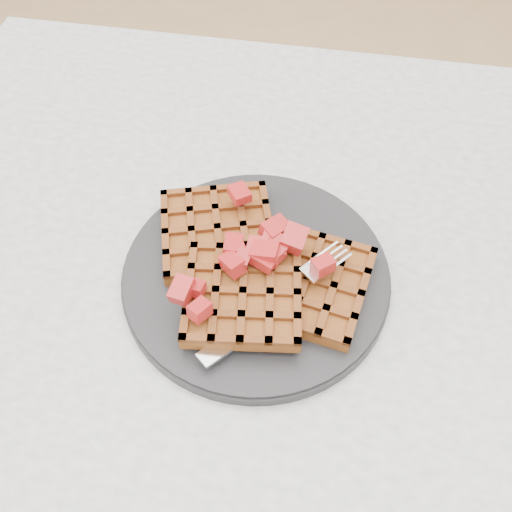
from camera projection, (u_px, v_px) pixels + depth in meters
name	position (u px, v px, depth m)	size (l,w,h in m)	color
ground	(333.00, 498.00, 1.15)	(4.00, 4.00, 0.00)	tan
table	(396.00, 359.00, 0.64)	(1.20, 0.80, 0.75)	silver
plate	(256.00, 275.00, 0.56)	(0.26, 0.26, 0.02)	black
waffles	(255.00, 267.00, 0.54)	(0.23, 0.20, 0.03)	brown
strawberry_pile	(256.00, 247.00, 0.52)	(0.15, 0.15, 0.02)	#890003
fork	(286.00, 302.00, 0.52)	(0.02, 0.18, 0.02)	silver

